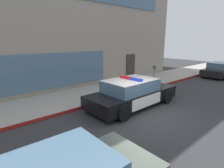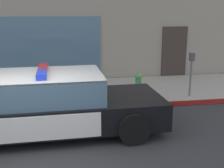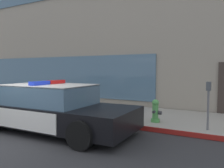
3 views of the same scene
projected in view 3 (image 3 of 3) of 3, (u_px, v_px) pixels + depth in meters
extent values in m
plane|color=#303033|center=(7.00, 139.00, 5.95)|extent=(48.00, 48.00, 0.00)
cube|color=#A39E93|center=(92.00, 111.00, 9.51)|extent=(48.00, 3.21, 0.15)
cube|color=maroon|center=(67.00, 118.00, 8.09)|extent=(28.80, 0.04, 0.14)
cube|color=gray|center=(120.00, 35.00, 16.38)|extent=(24.61, 10.62, 8.67)
cube|color=slate|center=(35.00, 76.00, 13.31)|extent=(14.76, 0.08, 2.10)
cube|color=black|center=(54.00, 114.00, 6.67)|extent=(4.97, 1.98, 0.60)
cube|color=silver|center=(100.00, 114.00, 5.93)|extent=(1.71, 1.88, 0.05)
cube|color=silver|center=(14.00, 104.00, 7.46)|extent=(1.42, 1.88, 0.05)
cube|color=silver|center=(71.00, 109.00, 7.57)|extent=(2.07, 0.07, 0.51)
cube|color=silver|center=(26.00, 120.00, 5.87)|extent=(2.07, 0.07, 0.51)
cube|color=yellow|center=(72.00, 109.00, 7.58)|extent=(0.22, 0.02, 0.26)
cube|color=slate|center=(48.00, 95.00, 6.73)|extent=(2.60, 1.75, 0.60)
cube|color=silver|center=(48.00, 85.00, 6.71)|extent=(2.60, 1.75, 0.04)
cube|color=red|center=(56.00, 82.00, 7.00)|extent=(0.21, 0.65, 0.11)
cube|color=blue|center=(40.00, 83.00, 6.40)|extent=(0.21, 0.65, 0.11)
cylinder|color=black|center=(117.00, 119.00, 6.77)|extent=(0.68, 0.23, 0.68)
cylinder|color=black|center=(80.00, 135.00, 5.09)|extent=(0.68, 0.23, 0.68)
cylinder|color=black|center=(38.00, 110.00, 8.27)|extent=(0.68, 0.23, 0.68)
cylinder|color=#4C994C|center=(155.00, 120.00, 7.20)|extent=(0.28, 0.28, 0.10)
cylinder|color=#4C994C|center=(155.00, 112.00, 7.18)|extent=(0.19, 0.19, 0.45)
sphere|color=#4C994C|center=(155.00, 103.00, 7.16)|extent=(0.22, 0.22, 0.22)
cylinder|color=#333338|center=(155.00, 100.00, 7.16)|extent=(0.06, 0.06, 0.05)
cylinder|color=#333338|center=(154.00, 112.00, 7.05)|extent=(0.09, 0.10, 0.09)
cylinder|color=#333338|center=(157.00, 110.00, 7.31)|extent=(0.09, 0.10, 0.09)
cylinder|color=#333338|center=(160.00, 113.00, 7.11)|extent=(0.10, 0.12, 0.12)
cylinder|color=slate|center=(208.00, 110.00, 6.21)|extent=(0.06, 0.06, 1.10)
cube|color=#474C51|center=(209.00, 86.00, 6.17)|extent=(0.12, 0.18, 0.24)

